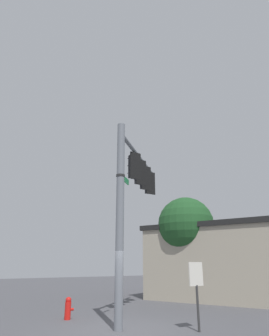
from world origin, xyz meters
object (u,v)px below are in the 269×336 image
(traffic_light_nearest_pole, at_px, (133,167))
(fire_hydrant, at_px, (68,308))
(traffic_light_arm_end, at_px, (149,184))
(historical_marker, at_px, (197,285))
(traffic_light_mid_outer, at_px, (144,179))
(street_name_sign, at_px, (123,178))
(traffic_light_mid_inner, at_px, (139,173))

(traffic_light_nearest_pole, xyz_separation_m, fire_hydrant, (-1.99, 1.63, -5.77))
(traffic_light_arm_end, distance_m, historical_marker, 6.95)
(traffic_light_nearest_pole, relative_size, traffic_light_arm_end, 1.00)
(fire_hydrant, bearing_deg, traffic_light_mid_outer, -4.33)
(traffic_light_arm_end, relative_size, street_name_sign, 1.37)
(traffic_light_mid_inner, distance_m, street_name_sign, 2.74)
(historical_marker, bearing_deg, fire_hydrant, 122.04)
(traffic_light_mid_outer, distance_m, historical_marker, 6.36)
(traffic_light_arm_end, bearing_deg, traffic_light_mid_outer, -138.46)
(traffic_light_arm_end, xyz_separation_m, fire_hydrant, (-4.30, -0.41, -5.77))
(traffic_light_nearest_pole, relative_size, traffic_light_mid_outer, 1.00)
(traffic_light_nearest_pole, bearing_deg, traffic_light_mid_inner, 41.54)
(traffic_light_arm_end, height_order, fire_hydrant, traffic_light_arm_end)
(street_name_sign, bearing_deg, historical_marker, -42.05)
(traffic_light_mid_inner, bearing_deg, traffic_light_arm_end, 41.54)
(street_name_sign, height_order, fire_hydrant, street_name_sign)
(historical_marker, bearing_deg, traffic_light_mid_outer, 79.26)
(traffic_light_nearest_pole, bearing_deg, traffic_light_arm_end, 41.54)
(street_name_sign, xyz_separation_m, fire_hydrant, (-0.84, 2.67, -4.83))
(traffic_light_nearest_pole, distance_m, street_name_sign, 1.81)
(traffic_light_nearest_pole, relative_size, fire_hydrant, 1.59)
(traffic_light_mid_outer, bearing_deg, historical_marker, -100.74)
(traffic_light_arm_end, xyz_separation_m, street_name_sign, (-3.46, -3.08, -0.94))
(traffic_light_mid_outer, bearing_deg, traffic_light_mid_inner, -138.46)
(traffic_light_nearest_pole, distance_m, historical_marker, 5.57)
(traffic_light_nearest_pole, distance_m, traffic_light_arm_end, 3.08)
(traffic_light_nearest_pole, distance_m, traffic_light_mid_inner, 1.03)
(traffic_light_mid_inner, distance_m, traffic_light_mid_outer, 1.03)
(traffic_light_arm_end, distance_m, street_name_sign, 4.73)
(historical_marker, bearing_deg, street_name_sign, 137.95)
(traffic_light_nearest_pole, bearing_deg, fire_hydrant, 140.70)
(traffic_light_mid_outer, bearing_deg, traffic_light_nearest_pole, -138.46)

